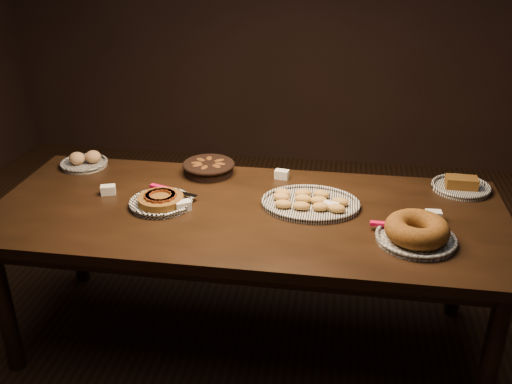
# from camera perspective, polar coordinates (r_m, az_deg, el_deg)

# --- Properties ---
(ground) EXTENTS (5.00, 5.00, 0.00)m
(ground) POSITION_cam_1_polar(r_m,az_deg,el_deg) (3.07, -0.78, -14.29)
(ground) COLOR black
(ground) RESTS_ON ground
(buffet_table) EXTENTS (2.40, 1.00, 0.75)m
(buffet_table) POSITION_cam_1_polar(r_m,az_deg,el_deg) (2.69, -0.87, -3.17)
(buffet_table) COLOR black
(buffet_table) RESTS_ON ground
(apple_tart_plate) EXTENTS (0.31, 0.31, 0.06)m
(apple_tart_plate) POSITION_cam_1_polar(r_m,az_deg,el_deg) (2.73, -9.49, -0.89)
(apple_tart_plate) COLOR white
(apple_tart_plate) RESTS_ON buffet_table
(madeleine_platter) EXTENTS (0.46, 0.38, 0.05)m
(madeleine_platter) POSITION_cam_1_polar(r_m,az_deg,el_deg) (2.69, 5.40, -1.04)
(madeleine_platter) COLOR black
(madeleine_platter) RESTS_ON buffet_table
(bundt_cake_plate) EXTENTS (0.36, 0.34, 0.11)m
(bundt_cake_plate) POSITION_cam_1_polar(r_m,az_deg,el_deg) (2.47, 15.75, -3.87)
(bundt_cake_plate) COLOR black
(bundt_cake_plate) RESTS_ON buffet_table
(croissant_basket) EXTENTS (0.28, 0.28, 0.07)m
(croissant_basket) POSITION_cam_1_polar(r_m,az_deg,el_deg) (3.03, -4.76, 2.52)
(croissant_basket) COLOR black
(croissant_basket) RESTS_ON buffet_table
(bread_roll_plate) EXTENTS (0.25, 0.25, 0.08)m
(bread_roll_plate) POSITION_cam_1_polar(r_m,az_deg,el_deg) (3.26, -16.78, 2.95)
(bread_roll_plate) COLOR white
(bread_roll_plate) RESTS_ON buffet_table
(loaf_plate) EXTENTS (0.29, 0.29, 0.07)m
(loaf_plate) POSITION_cam_1_polar(r_m,az_deg,el_deg) (3.02, 19.82, 0.58)
(loaf_plate) COLOR black
(loaf_plate) RESTS_ON buffet_table
(tent_cards) EXTENTS (1.62, 0.49, 0.04)m
(tent_cards) POSITION_cam_1_polar(r_m,az_deg,el_deg) (2.72, 0.88, -0.58)
(tent_cards) COLOR white
(tent_cards) RESTS_ON buffet_table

